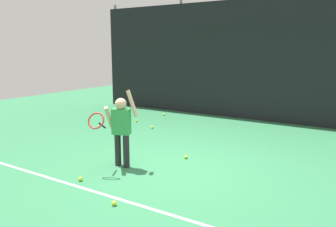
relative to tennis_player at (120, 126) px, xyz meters
The scene contains 13 objects.
ground_plane 1.22m from the tennis_player, 28.52° to the left, with size 20.00×20.00×0.00m, color #2D7247.
court_line_baseline 1.52m from the tennis_player, 50.30° to the right, with size 9.00×0.05×0.00m, color white.
back_fence_windscreen 5.28m from the tennis_player, 80.51° to the left, with size 11.06×0.08×3.39m, color black.
fence_post_0 6.96m from the tennis_player, 131.11° to the left, with size 0.09×0.09×3.54m, color slate.
fence_post_1 5.60m from the tennis_player, 109.49° to the left, with size 0.09×0.09×3.54m, color slate.
fence_post_2 5.36m from the tennis_player, 80.62° to the left, with size 0.09×0.09×3.54m, color slate.
tennis_player is the anchor object (origin of this frame).
tennis_ball_2 3.70m from the tennis_player, 123.43° to the left, with size 0.07×0.07×0.07m, color #CCE033.
tennis_ball_3 2.95m from the tennis_player, 114.26° to the left, with size 0.07×0.07×0.07m, color #CCE033.
tennis_ball_4 1.10m from the tennis_player, 97.24° to the right, with size 0.07×0.07×0.07m, color #CCE033.
tennis_ball_5 1.41m from the tennis_player, 52.60° to the left, with size 0.07×0.07×0.07m, color #CCE033.
tennis_ball_6 4.68m from the tennis_player, 113.78° to the left, with size 0.07×0.07×0.07m, color #CCE033.
tennis_ball_8 1.66m from the tennis_player, 53.60° to the right, with size 0.07×0.07×0.07m, color #CCE033.
Camera 1 is at (2.84, -4.79, 2.02)m, focal length 36.15 mm.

